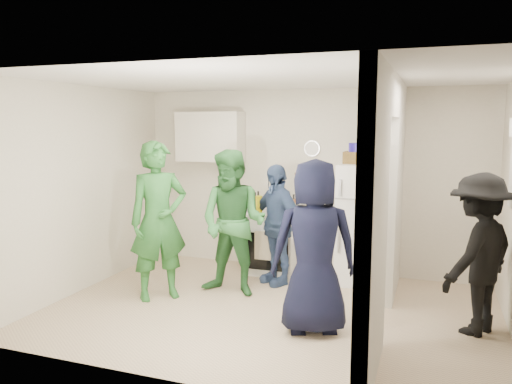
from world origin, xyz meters
TOP-DOWN VIEW (x-y plane):
  - floor at (0.00, 0.00)m, footprint 4.80×4.80m
  - wall_back at (0.00, 1.70)m, footprint 4.80×0.00m
  - wall_front at (0.00, -1.70)m, footprint 4.80×0.00m
  - wall_left at (-2.40, 0.00)m, footprint 0.00×3.40m
  - ceiling at (0.00, 0.00)m, footprint 4.80×4.80m
  - partition_pier_back at (1.20, 1.10)m, footprint 0.12×1.20m
  - partition_pier_front at (1.20, -1.10)m, footprint 0.12×1.20m
  - partition_header at (1.20, 0.00)m, footprint 0.12×1.00m
  - stove at (-0.41, 1.37)m, footprint 0.70×0.59m
  - upper_cabinet at (-1.40, 1.52)m, footprint 0.95×0.34m
  - fridge at (0.81, 1.34)m, footprint 0.63×0.61m
  - wicker_basket at (0.71, 1.39)m, footprint 0.35×0.25m
  - blue_bowl at (0.71, 1.39)m, footprint 0.24×0.24m
  - yellow_cup_stack_top at (1.03, 1.24)m, footprint 0.09×0.09m
  - wall_clock at (0.05, 1.68)m, footprint 0.22×0.02m
  - spice_shelf at (0.00, 1.65)m, footprint 0.35×0.08m
  - yellow_cup_stack_stove at (-0.53, 1.15)m, footprint 0.09×0.09m
  - red_cup at (-0.19, 1.17)m, footprint 0.09×0.09m
  - person_green_left at (-1.35, -0.03)m, footprint 0.79×0.79m
  - person_green_center at (-0.59, 0.38)m, footprint 0.88×0.71m
  - person_denim at (-0.23, 0.95)m, footprint 0.95×0.82m
  - person_navy at (0.57, -0.37)m, footprint 0.98×0.81m
  - person_nook at (2.07, 0.15)m, footprint 1.04×1.17m
  - bottle_a at (-0.71, 1.50)m, footprint 0.06×0.06m
  - bottle_b at (-0.59, 1.29)m, footprint 0.06×0.06m
  - bottle_c at (-0.48, 1.51)m, footprint 0.06×0.06m
  - bottle_d at (-0.38, 1.32)m, footprint 0.07×0.07m
  - bottle_e at (-0.30, 1.56)m, footprint 0.07×0.07m
  - bottle_f at (-0.21, 1.38)m, footprint 0.07×0.07m
  - bottle_g at (-0.15, 1.49)m, footprint 0.07×0.07m
  - bottle_h at (-0.72, 1.25)m, footprint 0.07×0.07m

SIDE VIEW (x-z plane):
  - floor at x=0.00m, z-range 0.00..0.00m
  - stove at x=-0.41m, z-range 0.00..0.84m
  - fridge at x=0.81m, z-range 0.00..1.53m
  - person_denim at x=-0.23m, z-range 0.00..1.53m
  - person_nook at x=2.07m, z-range 0.00..1.58m
  - person_navy at x=0.57m, z-range 0.00..1.71m
  - person_green_center at x=-0.59m, z-range 0.00..1.74m
  - red_cup at x=-0.19m, z-range 0.84..0.96m
  - person_green_left at x=-1.35m, z-range 0.00..1.84m
  - bottle_g at x=-0.15m, z-range 0.84..1.08m
  - bottle_a at x=-0.71m, z-range 0.84..1.09m
  - yellow_cup_stack_stove at x=-0.53m, z-range 0.84..1.09m
  - bottle_e at x=-0.30m, z-range 0.84..1.09m
  - bottle_d at x=-0.38m, z-range 0.84..1.12m
  - bottle_h at x=-0.72m, z-range 0.84..1.12m
  - bottle_b at x=-0.59m, z-range 0.84..1.13m
  - bottle_c at x=-0.48m, z-range 0.84..1.13m
  - bottle_f at x=-0.21m, z-range 0.84..1.14m
  - wall_back at x=0.00m, z-range -1.15..3.65m
  - wall_front at x=0.00m, z-range -1.15..3.65m
  - wall_left at x=-2.40m, z-range -0.45..2.95m
  - partition_pier_back at x=1.20m, z-range 0.00..2.50m
  - partition_pier_front at x=1.20m, z-range 0.00..2.50m
  - spice_shelf at x=0.00m, z-range 1.34..1.36m
  - wicker_basket at x=0.71m, z-range 1.53..1.68m
  - yellow_cup_stack_top at x=1.03m, z-range 1.53..1.78m
  - wall_clock at x=0.05m, z-range 1.59..1.81m
  - blue_bowl at x=0.71m, z-range 1.68..1.79m
  - upper_cabinet at x=-1.40m, z-range 1.50..2.20m
  - partition_header at x=1.20m, z-range 2.10..2.50m
  - ceiling at x=0.00m, z-range 2.50..2.50m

